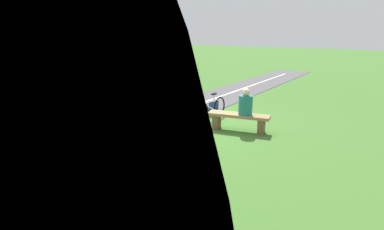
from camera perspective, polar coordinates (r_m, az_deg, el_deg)
The scene contains 7 objects.
ground_plane at distance 9.56m, azimuth 0.26°, elevation -1.57°, with size 80.00×80.00×0.00m, color #3D6B28.
paved_path at distance 7.76m, azimuth -25.23°, elevation -7.13°, with size 2.13×36.00×0.02m, color #4C494C.
path_centre_line at distance 7.75m, azimuth -25.24°, elevation -7.06°, with size 0.10×32.00×0.00m, color silver.
bench at distance 8.92m, azimuth 8.27°, elevation -0.75°, with size 1.72×0.67×0.49m.
person_seated at distance 8.77m, azimuth 9.49°, elevation 2.00°, with size 0.43×0.43×0.72m.
bicycle at distance 9.81m, azimuth 3.41°, elevation 0.96°, with size 0.17×1.65×0.84m.
backpack at distance 10.50m, azimuth 3.82°, elevation 1.25°, with size 0.26×0.32×0.47m.
Camera 1 is at (-4.60, 7.90, 2.77)m, focal length 30.07 mm.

